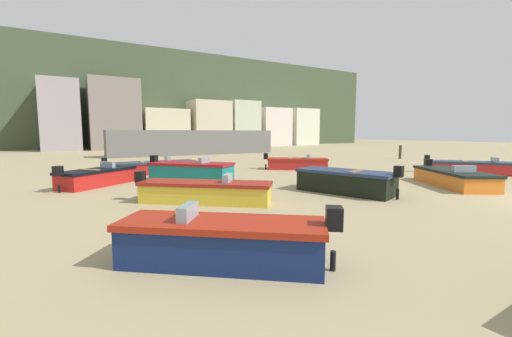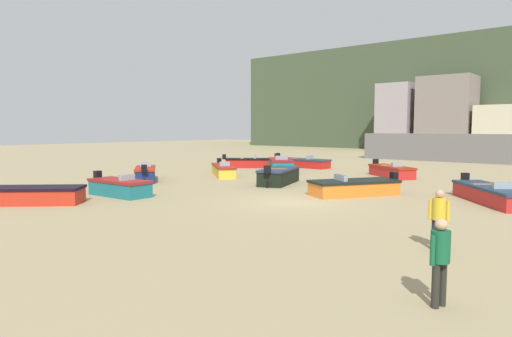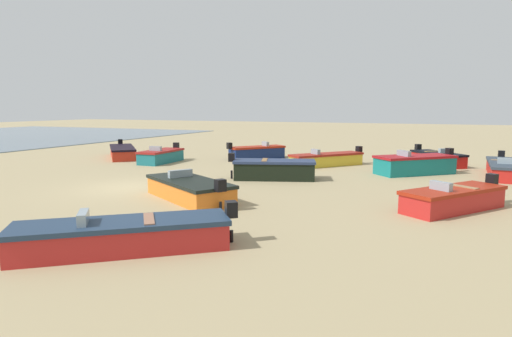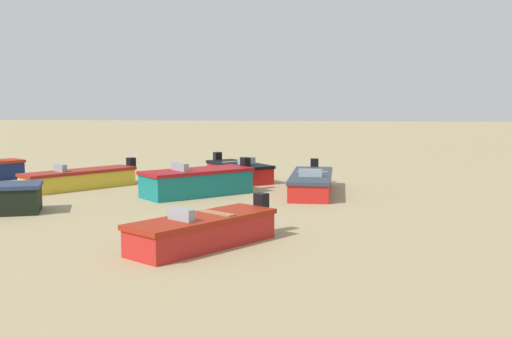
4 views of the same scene
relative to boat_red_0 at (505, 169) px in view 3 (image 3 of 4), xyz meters
name	(u,v)px [view 3 (image 3 of 4)]	position (x,y,z in m)	size (l,w,h in m)	color
ground_plane	(130,188)	(9.75, -15.01, -0.38)	(160.00, 160.00, 0.00)	tan
boat_red_0	(505,169)	(0.00, 0.00, 0.00)	(5.24, 1.64, 1.04)	red
boat_navy_1	(257,152)	(-1.92, -14.15, 0.05)	(3.68, 3.25, 1.15)	navy
boat_teal_2	(415,165)	(0.95, -4.13, 0.11)	(3.88, 4.06, 1.27)	#147474
boat_orange_3	(189,189)	(10.78, -11.42, 0.01)	(3.62, 4.49, 1.06)	orange
boat_red_4	(122,152)	(1.04, -22.80, 0.00)	(4.77, 4.59, 1.06)	red
boat_yellow_5	(327,159)	(-0.25, -9.02, 0.01)	(4.28, 3.79, 1.06)	gold
boat_red_6	(454,199)	(8.80, -2.45, 0.01)	(3.95, 3.38, 1.06)	red
boat_red_7	(124,235)	(16.41, -9.72, 0.00)	(4.20, 4.76, 1.05)	red
boat_black_8	(274,169)	(5.31, -10.16, 0.09)	(2.65, 4.16, 1.23)	black
boat_red_9	(437,158)	(-3.18, -3.12, 0.03)	(3.64, 3.25, 1.09)	red
boat_teal_10	(161,156)	(2.28, -18.75, 0.03)	(3.62, 1.51, 1.11)	#1C6C75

